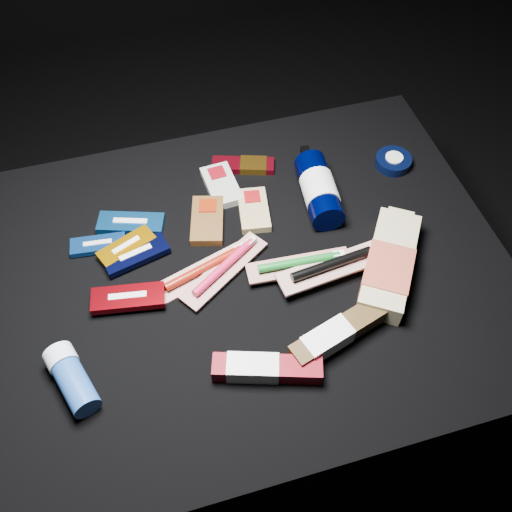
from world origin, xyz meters
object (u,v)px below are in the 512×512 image
object	(u,v)px
deodorant_stick	(72,378)
bodywash_bottle	(389,266)
toothpaste_carton_red	(262,369)
lotion_bottle	(319,190)

from	to	relation	value
deodorant_stick	bodywash_bottle	bearing A→B (deg)	-12.52
bodywash_bottle	deodorant_stick	xyz separation A→B (m)	(-0.59, -0.06, 0.00)
bodywash_bottle	toothpaste_carton_red	size ratio (longest dim) A/B	1.27
lotion_bottle	deodorant_stick	world-z (taller)	lotion_bottle
deodorant_stick	toothpaste_carton_red	xyz separation A→B (m)	(0.30, -0.07, -0.01)
lotion_bottle	toothpaste_carton_red	distance (m)	0.40
lotion_bottle	deodorant_stick	size ratio (longest dim) A/B	1.65
bodywash_bottle	toothpaste_carton_red	distance (m)	0.31
bodywash_bottle	lotion_bottle	bearing A→B (deg)	140.98
bodywash_bottle	toothpaste_carton_red	xyz separation A→B (m)	(-0.28, -0.13, -0.01)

